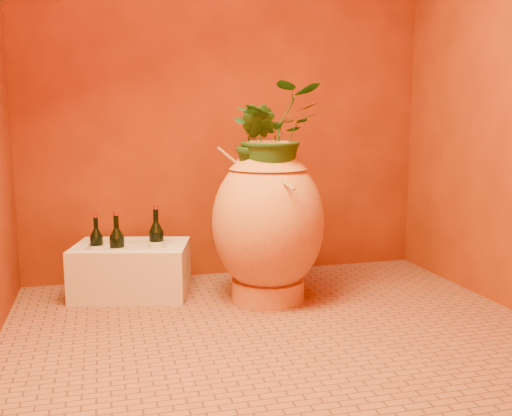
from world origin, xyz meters
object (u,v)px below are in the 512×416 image
object	(u,v)px
stone_basin	(132,271)
wine_bottle_b	(117,250)
amphora	(268,222)
wine_bottle_a	(157,244)
wine_bottle_c	(97,248)
wall_tap	(255,130)

from	to	relation	value
stone_basin	wine_bottle_b	world-z (taller)	wine_bottle_b
amphora	stone_basin	size ratio (longest dim) A/B	1.23
wine_bottle_a	wine_bottle_c	xyz separation A→B (m)	(-0.32, 0.06, -0.02)
wine_bottle_b	wine_bottle_c	size ratio (longest dim) A/B	1.11
wine_bottle_a	wall_tap	bearing A→B (deg)	18.76
amphora	wine_bottle_c	xyz separation A→B (m)	(-0.89, 0.35, -0.16)
stone_basin	wine_bottle_c	size ratio (longest dim) A/B	2.32
wine_bottle_c	wall_tap	bearing A→B (deg)	8.92
wall_tap	wine_bottle_c	bearing A→B (deg)	-171.08
wine_bottle_b	wall_tap	bearing A→B (deg)	18.72
wine_bottle_c	wall_tap	world-z (taller)	wall_tap
stone_basin	wall_tap	xyz separation A→B (m)	(0.77, 0.22, 0.77)
amphora	wine_bottle_c	distance (m)	0.97
amphora	wine_bottle_b	distance (m)	0.83
stone_basin	wine_bottle_a	world-z (taller)	wine_bottle_a
wine_bottle_b	wine_bottle_c	distance (m)	0.17
amphora	stone_basin	distance (m)	0.82
wine_bottle_c	wall_tap	xyz separation A→B (m)	(0.95, 0.15, 0.64)
wine_bottle_a	wine_bottle_c	bearing A→B (deg)	168.81
amphora	wine_bottle_b	world-z (taller)	amphora
stone_basin	wine_bottle_c	world-z (taller)	wine_bottle_c
amphora	wine_bottle_b	xyz separation A→B (m)	(-0.79, 0.21, -0.15)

